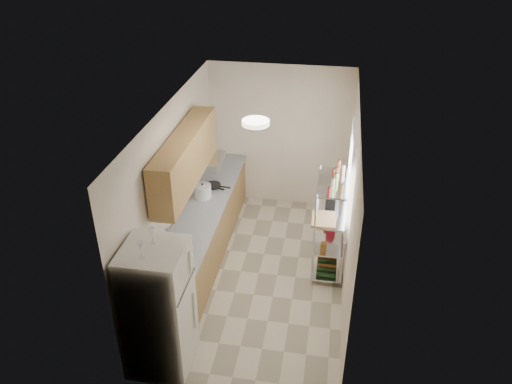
{
  "coord_description": "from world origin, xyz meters",
  "views": [
    {
      "loc": [
        0.94,
        -5.87,
        4.85
      ],
      "look_at": [
        -0.09,
        0.25,
        1.27
      ],
      "focal_mm": 35.0,
      "sensor_mm": 36.0,
      "label": 1
    }
  ],
  "objects_px": {
    "rice_cooker": "(203,191)",
    "cutting_board": "(324,219)",
    "espresso_machine": "(333,198)",
    "refrigerator": "(159,308)",
    "frying_pan_large": "(209,186)"
  },
  "relations": [
    {
      "from": "frying_pan_large",
      "to": "refrigerator",
      "type": "bearing_deg",
      "value": -70.85
    },
    {
      "from": "rice_cooker",
      "to": "refrigerator",
      "type": "bearing_deg",
      "value": -87.22
    },
    {
      "from": "refrigerator",
      "to": "rice_cooker",
      "type": "height_order",
      "value": "refrigerator"
    },
    {
      "from": "rice_cooker",
      "to": "cutting_board",
      "type": "distance_m",
      "value": 1.96
    },
    {
      "from": "frying_pan_large",
      "to": "espresso_machine",
      "type": "relative_size",
      "value": 0.96
    },
    {
      "from": "refrigerator",
      "to": "frying_pan_large",
      "type": "relative_size",
      "value": 6.64
    },
    {
      "from": "frying_pan_large",
      "to": "espresso_machine",
      "type": "bearing_deg",
      "value": 4.97
    },
    {
      "from": "cutting_board",
      "to": "espresso_machine",
      "type": "relative_size",
      "value": 1.65
    },
    {
      "from": "rice_cooker",
      "to": "frying_pan_large",
      "type": "distance_m",
      "value": 0.33
    },
    {
      "from": "rice_cooker",
      "to": "espresso_machine",
      "type": "height_order",
      "value": "espresso_machine"
    },
    {
      "from": "rice_cooker",
      "to": "cutting_board",
      "type": "relative_size",
      "value": 0.61
    },
    {
      "from": "cutting_board",
      "to": "espresso_machine",
      "type": "height_order",
      "value": "espresso_machine"
    },
    {
      "from": "refrigerator",
      "to": "cutting_board",
      "type": "relative_size",
      "value": 3.88
    },
    {
      "from": "refrigerator",
      "to": "frying_pan_large",
      "type": "distance_m",
      "value": 2.75
    },
    {
      "from": "frying_pan_large",
      "to": "rice_cooker",
      "type": "bearing_deg",
      "value": -74.25
    }
  ]
}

